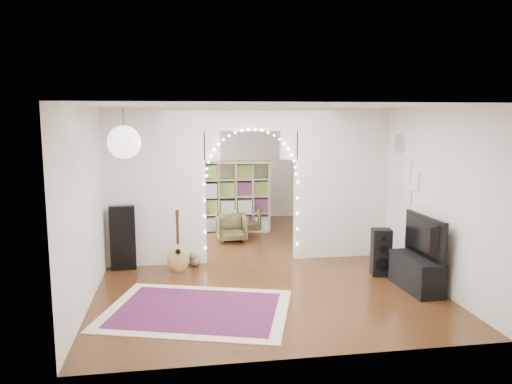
{
  "coord_description": "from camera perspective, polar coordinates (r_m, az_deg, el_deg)",
  "views": [
    {
      "loc": [
        -1.27,
        -8.61,
        2.57
      ],
      "look_at": [
        0.14,
        0.3,
        1.18
      ],
      "focal_mm": 35.0,
      "sensor_mm": 36.0,
      "label": 1
    }
  ],
  "objects": [
    {
      "name": "guitar_case",
      "position": [
        8.65,
        -14.98,
        -5.07
      ],
      "size": [
        0.42,
        0.16,
        1.09
      ],
      "primitive_type": "cube",
      "rotation": [
        0.0,
        0.0,
        0.06
      ],
      "color": "black",
      "rests_on": "floor"
    },
    {
      "name": "dining_chair_left",
      "position": [
        11.2,
        -1.41,
        -3.04
      ],
      "size": [
        0.75,
        0.76,
        0.56
      ],
      "primitive_type": "imported",
      "rotation": [
        0.0,
        0.0,
        0.3
      ],
      "color": "#4F4527",
      "rests_on": "floor"
    },
    {
      "name": "acoustic_guitar",
      "position": [
        8.32,
        -8.91,
        -6.55
      ],
      "size": [
        0.38,
        0.26,
        0.89
      ],
      "rotation": [
        0.0,
        0.0,
        -0.41
      ],
      "color": "#B59148",
      "rests_on": "floor"
    },
    {
      "name": "wall_clock",
      "position": [
        8.86,
        16.14,
        5.38
      ],
      "size": [
        0.03,
        0.31,
        0.31
      ],
      "primitive_type": "cylinder",
      "rotation": [
        0.0,
        1.57,
        0.0
      ],
      "color": "white",
      "rests_on": "wall_right"
    },
    {
      "name": "area_rug",
      "position": [
        6.86,
        -6.76,
        -13.21
      ],
      "size": [
        2.81,
        2.41,
        0.02
      ],
      "primitive_type": "cube",
      "rotation": [
        0.0,
        0.0,
        -0.29
      ],
      "color": "maroon",
      "rests_on": "floor"
    },
    {
      "name": "floor",
      "position": [
        9.07,
        -0.59,
        -7.69
      ],
      "size": [
        7.5,
        7.5,
        0.0
      ],
      "primitive_type": "plane",
      "color": "black",
      "rests_on": "ground"
    },
    {
      "name": "tv",
      "position": [
        7.72,
        18.05,
        -4.85
      ],
      "size": [
        0.19,
        1.08,
        0.62
      ],
      "primitive_type": "imported",
      "rotation": [
        0.0,
        0.0,
        1.61
      ],
      "color": "black",
      "rests_on": "media_console"
    },
    {
      "name": "ceiling_fan",
      "position": [
        10.69,
        -2.2,
        7.85
      ],
      "size": [
        1.1,
        1.1,
        0.3
      ],
      "primitive_type": null,
      "color": "#BA913E",
      "rests_on": "ceiling"
    },
    {
      "name": "wall_back",
      "position": [
        12.48,
        -3.13,
        3.14
      ],
      "size": [
        5.0,
        0.02,
        2.7
      ],
      "primitive_type": "cube",
      "color": "silver",
      "rests_on": "floor"
    },
    {
      "name": "media_console",
      "position": [
        7.87,
        17.86,
        -8.82
      ],
      "size": [
        0.44,
        1.02,
        0.5
      ],
      "primitive_type": "cube",
      "rotation": [
        0.0,
        0.0,
        0.04
      ],
      "color": "black",
      "rests_on": "floor"
    },
    {
      "name": "flower_vase",
      "position": [
        12.32,
        -1.6,
        0.74
      ],
      "size": [
        0.19,
        0.19,
        0.19
      ],
      "primitive_type": "imported",
      "rotation": [
        0.0,
        0.0,
        0.02
      ],
      "color": "silver",
      "rests_on": "dining_table"
    },
    {
      "name": "window",
      "position": [
        10.53,
        -15.52,
        2.61
      ],
      "size": [
        0.04,
        1.2,
        1.4
      ],
      "primitive_type": "cube",
      "color": "white",
      "rests_on": "wall_left"
    },
    {
      "name": "bookcase",
      "position": [
        11.15,
        -2.37,
        -0.46
      ],
      "size": [
        1.58,
        0.7,
        1.57
      ],
      "primitive_type": "cube",
      "rotation": [
        0.0,
        0.0,
        -0.21
      ],
      "color": "#C3B58D",
      "rests_on": "floor"
    },
    {
      "name": "fairy_lights",
      "position": [
        8.63,
        -0.48,
        1.98
      ],
      "size": [
        1.64,
        0.04,
        1.6
      ],
      "primitive_type": null,
      "color": "#FFEABF",
      "rests_on": "divider_wall"
    },
    {
      "name": "paper_lantern",
      "position": [
        6.25,
        -14.84,
        5.54
      ],
      "size": [
        0.4,
        0.4,
        0.4
      ],
      "primitive_type": "sphere",
      "color": "white",
      "rests_on": "ceiling"
    },
    {
      "name": "dining_table",
      "position": [
        12.34,
        -1.6,
        -0.04
      ],
      "size": [
        1.21,
        0.82,
        0.76
      ],
      "rotation": [
        0.0,
        0.0,
        0.02
      ],
      "color": "brown",
      "rests_on": "floor"
    },
    {
      "name": "ceiling",
      "position": [
        8.7,
        -0.62,
        9.62
      ],
      "size": [
        5.0,
        7.5,
        0.02
      ],
      "primitive_type": "cube",
      "color": "white",
      "rests_on": "wall_back"
    },
    {
      "name": "tabby_cat",
      "position": [
        8.7,
        -7.04,
        -7.64
      ],
      "size": [
        0.28,
        0.46,
        0.3
      ],
      "rotation": [
        0.0,
        0.0,
        -0.3
      ],
      "color": "brown",
      "rests_on": "floor"
    },
    {
      "name": "wall_right",
      "position": [
        9.48,
        14.52,
        1.09
      ],
      "size": [
        0.02,
        7.5,
        2.7
      ],
      "primitive_type": "cube",
      "color": "silver",
      "rests_on": "floor"
    },
    {
      "name": "dining_chair_right",
      "position": [
        10.32,
        -2.81,
        -4.09
      ],
      "size": [
        0.6,
        0.62,
        0.55
      ],
      "primitive_type": "imported",
      "rotation": [
        0.0,
        0.0,
        0.03
      ],
      "color": "#4F4527",
      "rests_on": "floor"
    },
    {
      "name": "floor_speaker",
      "position": [
        8.35,
        14.1,
        -6.71
      ],
      "size": [
        0.34,
        0.31,
        0.77
      ],
      "rotation": [
        0.0,
        0.0,
        -0.16
      ],
      "color": "black",
      "rests_on": "floor"
    },
    {
      "name": "wall_left",
      "position": [
        8.78,
        -16.97,
        0.39
      ],
      "size": [
        0.02,
        7.5,
        2.7
      ],
      "primitive_type": "cube",
      "color": "silver",
      "rests_on": "floor"
    },
    {
      "name": "divider_wall",
      "position": [
        8.78,
        -0.61,
        1.27
      ],
      "size": [
        5.0,
        0.2,
        2.7
      ],
      "color": "silver",
      "rests_on": "floor"
    },
    {
      "name": "picture_frames",
      "position": [
        8.55,
        17.1,
        1.19
      ],
      "size": [
        0.02,
        0.5,
        0.7
      ],
      "primitive_type": null,
      "color": "white",
      "rests_on": "wall_right"
    },
    {
      "name": "wall_front",
      "position": [
        5.17,
        5.52,
        -4.93
      ],
      "size": [
        5.0,
        0.02,
        2.7
      ],
      "primitive_type": "cube",
      "color": "silver",
      "rests_on": "floor"
    }
  ]
}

